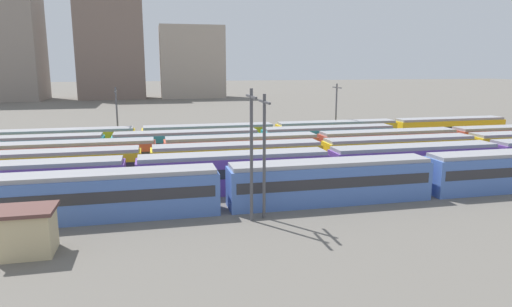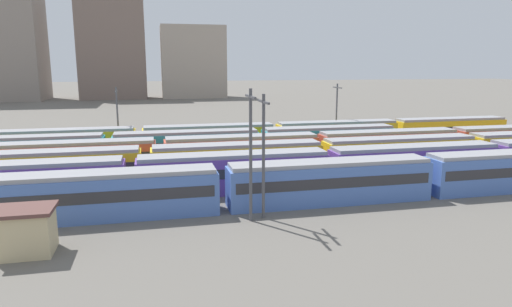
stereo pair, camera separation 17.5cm
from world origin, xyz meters
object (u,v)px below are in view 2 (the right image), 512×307
at_px(train_track_4, 187,145).
at_px(catenary_pole_1, 337,110).
at_px(train_track_1, 414,163).
at_px(train_track_3, 388,145).
at_px(catenary_pole_0, 263,151).
at_px(catenary_pole_3, 118,116).
at_px(train_track_2, 322,156).
at_px(catenary_pole_2, 251,149).
at_px(train_track_5, 275,136).
at_px(signal_hut, 26,231).

xyz_separation_m(train_track_4, catenary_pole_1, (23.37, 8.09, 3.17)).
bearing_deg(train_track_1, catenary_pole_1, 86.97).
bearing_deg(train_track_3, catenary_pole_0, -138.61).
bearing_deg(catenary_pole_3, train_track_3, -21.51).
xyz_separation_m(train_track_2, catenary_pole_1, (9.39, 18.49, 3.17)).
xyz_separation_m(train_track_4, catenary_pole_0, (4.12, -23.53, 3.50)).
distance_m(train_track_1, train_track_4, 27.07).
bearing_deg(catenary_pole_3, catenary_pole_1, 0.00).
bearing_deg(catenary_pole_2, train_track_1, 23.67).
distance_m(train_track_3, catenary_pole_0, 27.95).
xyz_separation_m(train_track_1, catenary_pole_1, (1.25, 23.69, 3.17)).
height_order(catenary_pole_0, catenary_pole_2, catenary_pole_2).
distance_m(train_track_5, catenary_pole_2, 31.02).
relative_size(train_track_5, signal_hut, 20.75).
bearing_deg(train_track_1, train_track_3, 74.92).
bearing_deg(catenary_pole_3, signal_hut, -95.48).
relative_size(train_track_2, catenary_pole_1, 8.23).
bearing_deg(catenary_pole_3, train_track_5, -7.60).
relative_size(train_track_3, train_track_5, 1.25).
relative_size(train_track_2, catenary_pole_0, 7.69).
xyz_separation_m(catenary_pole_0, catenary_pole_1, (19.25, 31.63, -0.33)).
height_order(train_track_1, catenary_pole_2, catenary_pole_2).
xyz_separation_m(train_track_4, catenary_pole_2, (3.02, -23.97, 3.73)).
relative_size(train_track_2, signal_hut, 20.75).
distance_m(train_track_2, signal_hut, 30.92).
relative_size(train_track_3, catenary_pole_0, 9.63).
bearing_deg(train_track_2, train_track_5, 94.01).
bearing_deg(train_track_4, catenary_pole_1, 19.10).
relative_size(train_track_1, catenary_pole_2, 9.21).
bearing_deg(catenary_pole_2, train_track_5, 71.32).
bearing_deg(train_track_4, catenary_pole_0, -80.07).
xyz_separation_m(train_track_1, catenary_pole_0, (-18.00, -7.93, 3.50)).
relative_size(catenary_pole_3, signal_hut, 2.48).
xyz_separation_m(train_track_1, train_track_5, (-9.24, 20.80, 0.00)).
height_order(train_track_2, catenary_pole_2, catenary_pole_2).
distance_m(train_track_2, catenary_pole_0, 16.79).
bearing_deg(catenary_pole_3, catenary_pole_2, -69.76).
height_order(catenary_pole_1, catenary_pole_2, catenary_pole_2).
bearing_deg(train_track_3, train_track_4, 168.21).
bearing_deg(catenary_pole_0, train_track_4, 99.93).
height_order(catenary_pole_2, signal_hut, catenary_pole_2).
distance_m(train_track_2, train_track_3, 12.12).
xyz_separation_m(train_track_1, train_track_4, (-22.12, 15.60, -0.00)).
distance_m(catenary_pole_0, catenary_pole_1, 37.03).
distance_m(train_track_4, signal_hut, 29.53).
bearing_deg(signal_hut, catenary_pole_1, 44.57).
height_order(train_track_4, signal_hut, train_track_4).
xyz_separation_m(catenary_pole_0, catenary_pole_3, (-12.92, 31.63, -0.42)).
bearing_deg(catenary_pole_0, signal_hut, -168.29).
bearing_deg(train_track_5, train_track_2, -85.99).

